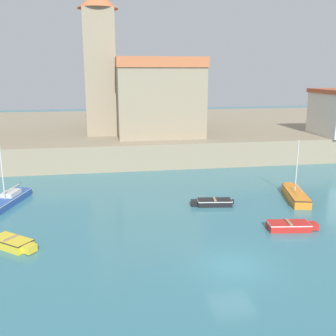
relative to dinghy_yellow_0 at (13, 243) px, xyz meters
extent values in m
plane|color=teal|center=(12.87, -4.60, -0.31)|extent=(200.00, 200.00, 0.00)
cube|color=gray|center=(12.87, 38.02, 1.15)|extent=(120.00, 40.00, 2.93)
cube|color=yellow|center=(-0.10, 0.08, -0.03)|extent=(2.92, 2.71, 0.57)
cube|color=yellow|center=(1.18, -0.96, -0.03)|extent=(0.89, 0.91, 0.48)
cube|color=black|center=(-0.10, 0.08, 0.22)|extent=(2.95, 2.73, 0.07)
cube|color=#997F5B|center=(-0.10, 0.08, 0.30)|extent=(0.84, 0.97, 0.08)
cube|color=black|center=(14.73, 5.68, -0.07)|extent=(2.92, 1.58, 0.49)
cube|color=black|center=(13.07, 5.90, -0.07)|extent=(0.64, 0.74, 0.42)
cube|color=white|center=(14.73, 5.68, 0.14)|extent=(2.95, 1.60, 0.07)
cube|color=#997F5B|center=(14.73, 5.68, 0.22)|extent=(0.34, 1.06, 0.08)
cube|color=black|center=(16.22, 5.48, -0.02)|extent=(0.22, 0.22, 0.36)
cube|color=#284C9E|center=(-2.16, 8.73, 0.00)|extent=(2.99, 6.02, 0.62)
cube|color=white|center=(-2.16, 8.73, 0.26)|extent=(3.02, 6.08, 0.07)
cylinder|color=silver|center=(-2.28, 8.31, 2.54)|extent=(0.10, 0.10, 4.47)
cylinder|color=silver|center=(-1.96, 9.43, 0.85)|extent=(0.81, 2.55, 0.08)
cube|color=silver|center=(-2.00, 9.29, 0.48)|extent=(1.44, 1.96, 0.36)
cube|color=red|center=(18.40, -0.15, -0.05)|extent=(2.99, 1.71, 0.52)
cube|color=red|center=(20.10, -0.39, -0.05)|extent=(0.70, 0.81, 0.44)
cube|color=white|center=(18.40, -0.15, 0.17)|extent=(3.02, 1.73, 0.07)
cube|color=#997F5B|center=(18.40, -0.15, 0.25)|extent=(0.35, 1.16, 0.08)
cube|color=orange|center=(22.05, 5.94, 0.05)|extent=(2.57, 5.38, 0.72)
cube|color=orange|center=(22.75, 8.76, 0.05)|extent=(0.87, 0.77, 0.61)
cube|color=black|center=(22.05, 5.94, 0.36)|extent=(2.60, 5.43, 0.07)
cylinder|color=silver|center=(22.14, 6.32, 2.61)|extent=(0.10, 0.10, 4.42)
cylinder|color=silver|center=(21.89, 5.31, 0.95)|extent=(0.64, 2.29, 0.08)
cube|color=gray|center=(12.87, 29.35, 6.76)|extent=(10.32, 17.18, 8.30)
cube|color=#C1663D|center=(12.87, 29.35, 11.51)|extent=(10.53, 17.52, 1.20)
cube|color=gray|center=(5.83, 26.77, 10.19)|extent=(3.76, 3.76, 15.15)
cone|color=#C1663D|center=(5.83, 26.77, 18.76)|extent=(4.88, 4.88, 2.00)
camera|label=1|loc=(5.85, -24.08, 10.45)|focal=42.00mm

